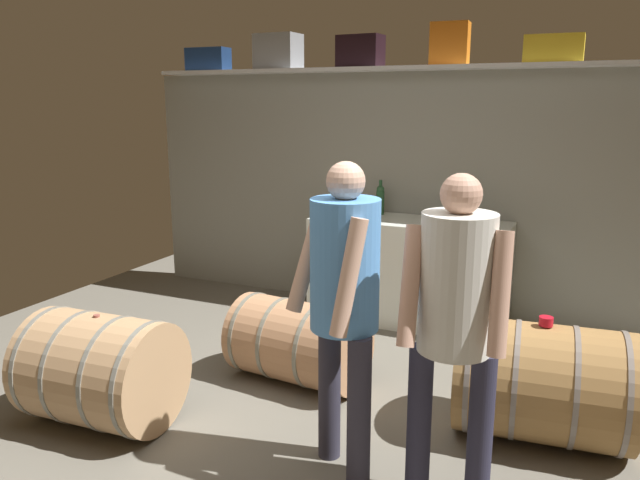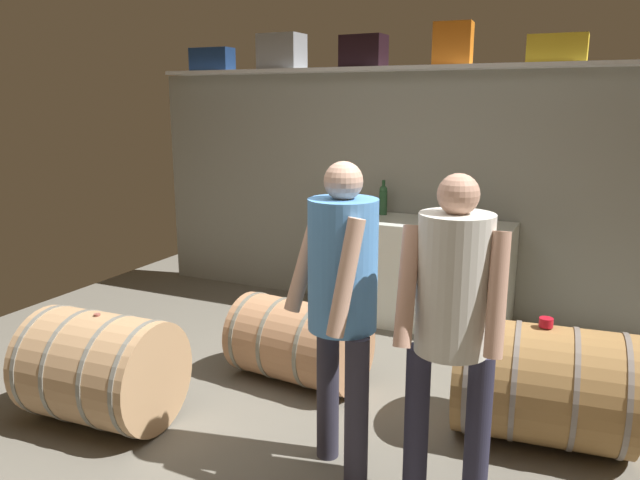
% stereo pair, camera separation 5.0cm
% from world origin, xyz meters
% --- Properties ---
extents(ground_plane, '(6.30, 8.37, 0.02)m').
position_xyz_m(ground_plane, '(0.00, 0.65, -0.01)').
color(ground_plane, '#666256').
extents(back_wall_panel, '(5.10, 0.10, 2.10)m').
position_xyz_m(back_wall_panel, '(0.00, 2.58, 1.05)').
color(back_wall_panel, gray).
rests_on(back_wall_panel, ground).
extents(high_shelf_board, '(4.70, 0.40, 0.03)m').
position_xyz_m(high_shelf_board, '(0.00, 2.43, 2.12)').
color(high_shelf_board, silver).
rests_on(high_shelf_board, back_wall_panel).
extents(toolcase_navy, '(0.41, 0.20, 0.21)m').
position_xyz_m(toolcase_navy, '(-1.94, 2.43, 2.24)').
color(toolcase_navy, navy).
rests_on(toolcase_navy, high_shelf_board).
extents(toolcase_grey, '(0.39, 0.27, 0.31)m').
position_xyz_m(toolcase_grey, '(-1.19, 2.43, 2.29)').
color(toolcase_grey, gray).
rests_on(toolcase_grey, high_shelf_board).
extents(toolcase_black, '(0.38, 0.24, 0.27)m').
position_xyz_m(toolcase_black, '(-0.40, 2.43, 2.27)').
color(toolcase_black, black).
rests_on(toolcase_black, high_shelf_board).
extents(toolcase_orange, '(0.31, 0.20, 0.33)m').
position_xyz_m(toolcase_orange, '(0.36, 2.43, 2.30)').
color(toolcase_orange, orange).
rests_on(toolcase_orange, high_shelf_board).
extents(toolcase_yellow, '(0.42, 0.27, 0.20)m').
position_xyz_m(toolcase_yellow, '(1.15, 2.43, 2.24)').
color(toolcase_yellow, yellow).
rests_on(toolcase_yellow, high_shelf_board).
extents(work_cabinet, '(1.64, 0.59, 0.88)m').
position_xyz_m(work_cabinet, '(0.14, 2.23, 0.44)').
color(work_cabinet, white).
rests_on(work_cabinet, ground).
extents(wine_bottle_green, '(0.07, 0.07, 0.30)m').
position_xyz_m(wine_bottle_green, '(-0.18, 2.39, 1.02)').
color(wine_bottle_green, '#275330').
rests_on(wine_bottle_green, work_cabinet).
extents(wine_bottle_clear, '(0.07, 0.07, 0.32)m').
position_xyz_m(wine_bottle_clear, '(0.51, 2.27, 1.02)').
color(wine_bottle_clear, '#B5C5C4').
rests_on(wine_bottle_clear, work_cabinet).
extents(wine_glass, '(0.07, 0.07, 0.14)m').
position_xyz_m(wine_glass, '(0.65, 2.16, 0.98)').
color(wine_glass, white).
rests_on(wine_glass, work_cabinet).
extents(wine_barrel_near, '(0.98, 0.74, 0.67)m').
position_xyz_m(wine_barrel_near, '(1.35, 0.70, 0.33)').
color(wine_barrel_near, olive).
rests_on(wine_barrel_near, ground).
extents(wine_barrel_far, '(0.93, 0.63, 0.56)m').
position_xyz_m(wine_barrel_far, '(-0.20, 0.79, 0.28)').
color(wine_barrel_far, tan).
rests_on(wine_barrel_far, ground).
extents(wine_barrel_flank, '(0.84, 0.70, 0.67)m').
position_xyz_m(wine_barrel_flank, '(-1.01, -0.17, 0.33)').
color(wine_barrel_flank, tan).
rests_on(wine_barrel_flank, ground).
extents(tasting_cup, '(0.08, 0.08, 0.05)m').
position_xyz_m(tasting_cup, '(1.34, 0.70, 0.69)').
color(tasting_cup, red).
rests_on(tasting_cup, wine_barrel_near).
extents(winemaker_pouring, '(0.48, 0.40, 1.56)m').
position_xyz_m(winemaker_pouring, '(1.00, -0.06, 0.96)').
color(winemaker_pouring, '#27273A').
rests_on(winemaker_pouring, ground).
extents(visitor_tasting, '(0.50, 0.46, 1.59)m').
position_xyz_m(visitor_tasting, '(0.46, -0.04, 0.97)').
color(visitor_tasting, '#2E2D3B').
rests_on(visitor_tasting, ground).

